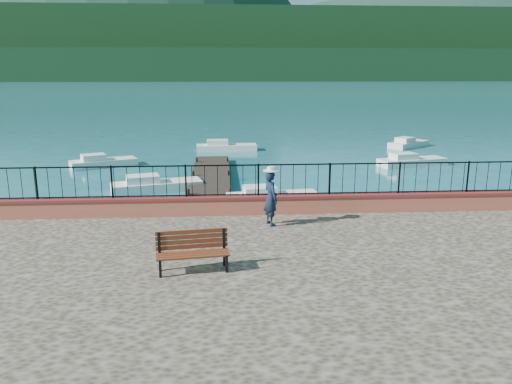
{
  "coord_description": "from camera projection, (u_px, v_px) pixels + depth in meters",
  "views": [
    {
      "loc": [
        -1.4,
        -11.12,
        5.49
      ],
      "look_at": [
        -0.49,
        2.0,
        2.3
      ],
      "focal_mm": 35.0,
      "sensor_mm": 36.0,
      "label": 1
    }
  ],
  "objects": [
    {
      "name": "boat_3",
      "position": [
        103.0,
        160.0,
        29.46
      ],
      "size": [
        3.96,
        2.72,
        0.8
      ],
      "primitive_type": "cube",
      "rotation": [
        0.0,
        0.0,
        0.42
      ],
      "color": "silver",
      "rests_on": "ground"
    },
    {
      "name": "parapet",
      "position": [
        268.0,
        204.0,
        15.41
      ],
      "size": [
        28.0,
        0.46,
        0.58
      ],
      "primitive_type": "cube",
      "color": "#AA4E3D",
      "rests_on": "promenade"
    },
    {
      "name": "dock",
      "position": [
        210.0,
        187.0,
        23.63
      ],
      "size": [
        2.0,
        16.0,
        0.3
      ],
      "primitive_type": "cube",
      "color": "#2D231C",
      "rests_on": "ground"
    },
    {
      "name": "far_forest",
      "position": [
        223.0,
        65.0,
        300.93
      ],
      "size": [
        900.0,
        60.0,
        18.0
      ],
      "primitive_type": "cube",
      "color": "black",
      "rests_on": "ground"
    },
    {
      "name": "boat_1",
      "position": [
        273.0,
        194.0,
        21.19
      ],
      "size": [
        4.0,
        1.73,
        0.8
      ],
      "primitive_type": "cube",
      "rotation": [
        0.0,
        0.0,
        0.11
      ],
      "color": "white",
      "rests_on": "ground"
    },
    {
      "name": "companion_hill",
      "position": [
        414.0,
        76.0,
        569.91
      ],
      "size": [
        448.0,
        384.0,
        180.0
      ],
      "primitive_type": "ellipsoid",
      "color": "#142D23",
      "rests_on": "ground"
    },
    {
      "name": "foothills",
      "position": [
        222.0,
        48.0,
        356.05
      ],
      "size": [
        900.0,
        120.0,
        44.0
      ],
      "primitive_type": "cube",
      "color": "black",
      "rests_on": "ground"
    },
    {
      "name": "ground",
      "position": [
        282.0,
        302.0,
        12.17
      ],
      "size": [
        2000.0,
        2000.0,
        0.0
      ],
      "primitive_type": "plane",
      "color": "#19596B",
      "rests_on": "ground"
    },
    {
      "name": "boat_0",
      "position": [
        157.0,
        182.0,
        23.51
      ],
      "size": [
        4.39,
        2.34,
        0.8
      ],
      "primitive_type": "cube",
      "rotation": [
        0.0,
        0.0,
        0.26
      ],
      "color": "white",
      "rests_on": "ground"
    },
    {
      "name": "person",
      "position": [
        271.0,
        198.0,
        14.13
      ],
      "size": [
        0.55,
        0.67,
        1.58
      ],
      "primitive_type": "imported",
      "rotation": [
        0.0,
        0.0,
        1.93
      ],
      "color": "black",
      "rests_on": "promenade"
    },
    {
      "name": "railing",
      "position": [
        268.0,
        180.0,
        15.23
      ],
      "size": [
        27.0,
        0.05,
        0.95
      ],
      "primitive_type": "cube",
      "color": "black",
      "rests_on": "parapet"
    },
    {
      "name": "park_bench",
      "position": [
        193.0,
        259.0,
        10.95
      ],
      "size": [
        1.64,
        0.72,
        0.88
      ],
      "rotation": [
        0.0,
        0.0,
        0.13
      ],
      "color": "black",
      "rests_on": "promenade"
    },
    {
      "name": "boat_2",
      "position": [
        412.0,
        159.0,
        29.79
      ],
      "size": [
        4.32,
        2.22,
        0.8
      ],
      "primitive_type": "cube",
      "rotation": [
        0.0,
        0.0,
        0.23
      ],
      "color": "silver",
      "rests_on": "ground"
    },
    {
      "name": "boat_5",
      "position": [
        409.0,
        142.0,
        37.06
      ],
      "size": [
        3.66,
        3.21,
        0.8
      ],
      "primitive_type": "cube",
      "rotation": [
        0.0,
        0.0,
        0.65
      ],
      "color": "silver",
      "rests_on": "ground"
    },
    {
      "name": "hat",
      "position": [
        271.0,
        169.0,
        13.93
      ],
      "size": [
        0.44,
        0.44,
        0.12
      ],
      "primitive_type": "cylinder",
      "color": "white",
      "rests_on": "person"
    },
    {
      "name": "boat_4",
      "position": [
        227.0,
        145.0,
        35.47
      ],
      "size": [
        4.29,
        1.45,
        0.8
      ],
      "primitive_type": "cube",
      "rotation": [
        0.0,
        0.0,
        0.04
      ],
      "color": "silver",
      "rests_on": "ground"
    }
  ]
}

